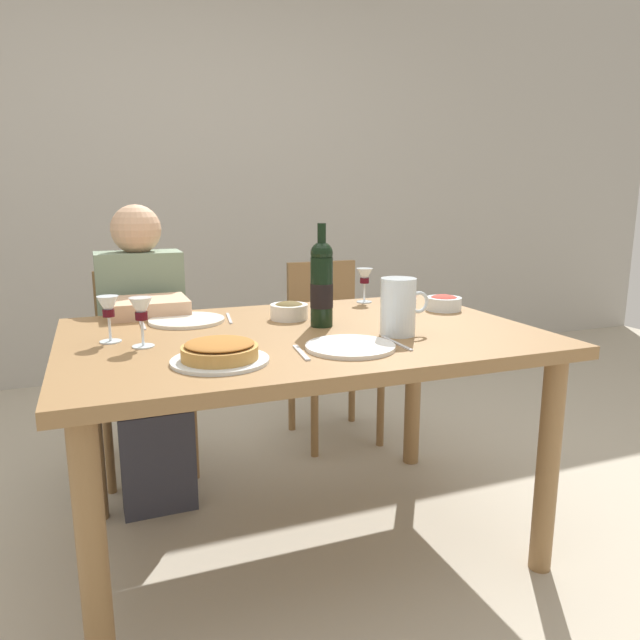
# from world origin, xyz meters

# --- Properties ---
(ground_plane) EXTENTS (8.00, 8.00, 0.00)m
(ground_plane) POSITION_xyz_m (0.00, 0.00, 0.00)
(ground_plane) COLOR #B2A893
(back_wall) EXTENTS (8.00, 0.10, 2.80)m
(back_wall) POSITION_xyz_m (0.00, 2.28, 1.40)
(back_wall) COLOR #B2ADA3
(back_wall) RESTS_ON ground
(dining_table) EXTENTS (1.50, 1.00, 0.76)m
(dining_table) POSITION_xyz_m (0.00, 0.00, 0.67)
(dining_table) COLOR olive
(dining_table) RESTS_ON ground
(wine_bottle) EXTENTS (0.08, 0.08, 0.34)m
(wine_bottle) POSITION_xyz_m (0.09, 0.05, 0.90)
(wine_bottle) COLOR black
(wine_bottle) RESTS_ON dining_table
(water_pitcher) EXTENTS (0.17, 0.11, 0.18)m
(water_pitcher) POSITION_xyz_m (0.27, -0.16, 0.84)
(water_pitcher) COLOR silver
(water_pitcher) RESTS_ON dining_table
(baked_tart) EXTENTS (0.26, 0.26, 0.06)m
(baked_tart) POSITION_xyz_m (-0.32, -0.27, 0.79)
(baked_tart) COLOR silver
(baked_tart) RESTS_ON dining_table
(salad_bowl) EXTENTS (0.13, 0.13, 0.06)m
(salad_bowl) POSITION_xyz_m (0.63, 0.14, 0.79)
(salad_bowl) COLOR silver
(salad_bowl) RESTS_ON dining_table
(olive_bowl) EXTENTS (0.13, 0.13, 0.06)m
(olive_bowl) POSITION_xyz_m (0.02, 0.20, 0.79)
(olive_bowl) COLOR white
(olive_bowl) RESTS_ON dining_table
(wine_glass_left_diner) EXTENTS (0.07, 0.07, 0.15)m
(wine_glass_left_diner) POSITION_xyz_m (-0.50, -0.03, 0.86)
(wine_glass_left_diner) COLOR silver
(wine_glass_left_diner) RESTS_ON dining_table
(wine_glass_right_diner) EXTENTS (0.07, 0.07, 0.14)m
(wine_glass_right_diner) POSITION_xyz_m (0.42, 0.41, 0.86)
(wine_glass_right_diner) COLOR silver
(wine_glass_right_diner) RESTS_ON dining_table
(wine_glass_centre) EXTENTS (0.06, 0.06, 0.14)m
(wine_glass_centre) POSITION_xyz_m (-0.59, 0.07, 0.86)
(wine_glass_centre) COLOR silver
(wine_glass_centre) RESTS_ON dining_table
(dinner_plate_left_setting) EXTENTS (0.26, 0.26, 0.01)m
(dinner_plate_left_setting) POSITION_xyz_m (-0.33, 0.28, 0.77)
(dinner_plate_left_setting) COLOR silver
(dinner_plate_left_setting) RESTS_ON dining_table
(dinner_plate_right_setting) EXTENTS (0.26, 0.26, 0.01)m
(dinner_plate_right_setting) POSITION_xyz_m (0.06, -0.26, 0.77)
(dinner_plate_right_setting) COLOR white
(dinner_plate_right_setting) RESTS_ON dining_table
(fork_left_setting) EXTENTS (0.01, 0.16, 0.00)m
(fork_left_setting) POSITION_xyz_m (-0.48, 0.28, 0.76)
(fork_left_setting) COLOR silver
(fork_left_setting) RESTS_ON dining_table
(knife_left_setting) EXTENTS (0.04, 0.18, 0.00)m
(knife_left_setting) POSITION_xyz_m (-0.18, 0.28, 0.76)
(knife_left_setting) COLOR silver
(knife_left_setting) RESTS_ON dining_table
(knife_right_setting) EXTENTS (0.01, 0.18, 0.00)m
(knife_right_setting) POSITION_xyz_m (0.21, -0.26, 0.76)
(knife_right_setting) COLOR silver
(knife_right_setting) RESTS_ON dining_table
(spoon_right_setting) EXTENTS (0.03, 0.16, 0.00)m
(spoon_right_setting) POSITION_xyz_m (-0.09, -0.26, 0.76)
(spoon_right_setting) COLOR silver
(spoon_right_setting) RESTS_ON dining_table
(chair_left) EXTENTS (0.40, 0.40, 0.87)m
(chair_left) POSITION_xyz_m (-0.45, 0.86, 0.50)
(chair_left) COLOR olive
(chair_left) RESTS_ON ground
(diner_left) EXTENTS (0.34, 0.50, 1.16)m
(diner_left) POSITION_xyz_m (-0.45, 0.63, 0.62)
(diner_left) COLOR gray
(diner_left) RESTS_ON ground
(chair_right) EXTENTS (0.40, 0.40, 0.87)m
(chair_right) POSITION_xyz_m (0.45, 0.88, 0.50)
(chair_right) COLOR olive
(chair_right) RESTS_ON ground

